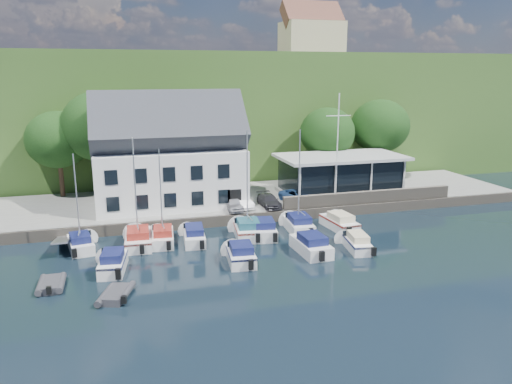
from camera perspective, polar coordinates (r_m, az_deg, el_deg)
ground at (r=36.61m, az=4.57°, el=-8.51°), size 180.00×180.00×0.00m
quay at (r=52.36m, az=-2.16°, el=-1.05°), size 60.00×13.00×1.00m
quay_face at (r=46.31m, az=-0.21°, el=-3.01°), size 60.00×0.30×1.00m
hillside at (r=94.63m, az=-8.84°, el=9.99°), size 160.00×75.00×16.00m
field_patch at (r=103.67m, az=-5.07°, el=14.91°), size 50.00×30.00×0.30m
farmhouse at (r=90.59m, az=6.38°, el=17.57°), size 10.40×7.00×8.20m
harbor_building at (r=49.17m, az=-9.88°, el=3.58°), size 14.40×8.20×8.70m
club_pavilion at (r=54.07m, az=9.60°, el=2.01°), size 13.20×7.20×4.10m
seawall at (r=50.86m, az=12.78°, el=-0.55°), size 18.00×0.50×1.20m
gangway at (r=43.16m, az=-21.11°, el=-5.92°), size 1.20×6.00×1.40m
car_silver at (r=47.05m, az=-2.57°, el=-1.35°), size 1.52×3.62×1.22m
car_white at (r=47.91m, az=-1.73°, el=-1.06°), size 1.89×3.93×1.24m
car_dgrey at (r=48.25m, az=1.50°, el=-1.00°), size 1.71×4.02×1.16m
car_blue at (r=50.00m, az=4.89°, el=-0.41°), size 2.78×4.23×1.35m
flagpole at (r=49.63m, az=9.27°, el=4.89°), size 2.58×0.20×10.75m
tree_0 at (r=55.36m, az=-21.57°, el=4.03°), size 6.50×6.50×8.88m
tree_1 at (r=53.80m, az=-17.15°, el=5.22°), size 7.99×7.99×10.92m
tree_2 at (r=55.49m, az=-6.56°, el=5.68°), size 7.56×7.56×10.34m
tree_4 at (r=58.73m, az=8.11°, el=5.29°), size 6.41×6.41×8.76m
tree_5 at (r=61.87m, az=13.89°, el=5.83°), size 7.00×7.00×9.57m
boat_r1_0 at (r=40.85m, az=-19.81°, el=-0.64°), size 2.76×5.66×8.53m
boat_r1_1 at (r=40.56m, az=-13.62°, el=0.12°), size 2.58×6.75×9.12m
boat_r1_2 at (r=40.66m, az=-10.84°, el=0.07°), size 2.48×5.93×8.81m
boat_r1_3 at (r=41.72m, az=-7.11°, el=-4.72°), size 2.41×6.55×1.41m
boat_r1_4 at (r=41.53m, az=-1.01°, el=1.11°), size 2.98×6.04×9.53m
boat_r1_5 at (r=42.72m, az=0.83°, el=-4.08°), size 2.98×6.13×1.54m
boat_r1_6 at (r=43.39m, az=4.95°, el=1.41°), size 2.68×6.60×9.24m
boat_r1_7 at (r=45.34m, az=9.50°, el=-3.25°), size 2.53×6.45×1.49m
boat_r2_0 at (r=36.92m, az=-16.05°, el=-7.54°), size 2.62×5.73×1.54m
boat_r2_2 at (r=37.10m, az=-1.77°, el=-6.92°), size 2.58×5.61×1.49m
boat_r2_3 at (r=39.11m, az=6.30°, el=-5.84°), size 2.39×6.21×1.57m
boat_r2_4 at (r=40.50m, az=11.40°, el=-5.49°), size 2.52×5.87×1.38m
dinghy_0 at (r=35.63m, az=-22.37°, el=-9.60°), size 1.77×2.92×0.68m
dinghy_1 at (r=32.83m, az=-15.73°, el=-11.05°), size 2.64×3.37×0.69m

